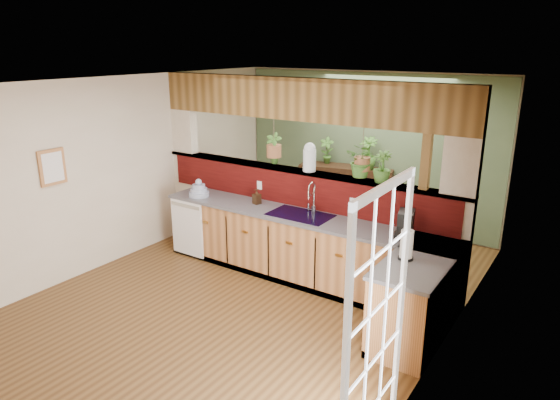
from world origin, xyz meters
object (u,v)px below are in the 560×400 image
Objects in this scene: shelving_console at (345,196)px; glass_jar at (310,157)px; dish_stack at (199,191)px; paper_towel at (407,245)px; soap_dispenser at (257,196)px; coffee_maker at (405,226)px; faucet at (312,196)px.

glass_jar is at bearing -92.20° from shelving_console.
paper_towel is (3.28, -0.48, 0.07)m from dish_stack.
dish_stack reaches higher than soap_dispenser.
soap_dispenser is 0.13× the size of shelving_console.
dish_stack is 0.89× the size of paper_towel.
soap_dispenser is 0.54× the size of glass_jar.
glass_jar reaches higher than dish_stack.
glass_jar reaches higher than coffee_maker.
glass_jar is (-1.72, 0.96, 0.53)m from paper_towel.
coffee_maker is at bearing 1.66° from dish_stack.
paper_towel is (1.54, -0.74, -0.08)m from faucet.
shelving_console is (-0.56, 2.12, -0.63)m from faucet.
faucet reaches higher than dish_stack.
shelving_console is at bearing 115.21° from coffee_maker.
coffee_maker is 1.64m from glass_jar.
faucet reaches higher than paper_towel.
dish_stack is at bearing -171.26° from faucet.
shelving_console is at bearing 126.30° from paper_towel.
coffee_maker is 0.20× the size of shelving_console.
dish_stack is at bearing -129.80° from shelving_console.
faucet is 0.53m from glass_jar.
faucet is 2.28m from shelving_console.
faucet is at bearing 154.30° from paper_towel.
glass_jar is at bearing 25.07° from soap_dispenser.
paper_towel is at bearing -82.60° from coffee_maker.
soap_dispenser is at bearing -110.51° from shelving_console.
paper_towel reaches higher than dish_stack.
dish_stack is 3.06m from coffee_maker.
faucet is 1.10× the size of glass_jar.
faucet is at bearing 158.23° from coffee_maker.
dish_stack is 2.70m from shelving_console.
paper_towel is at bearing -15.40° from soap_dispenser.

